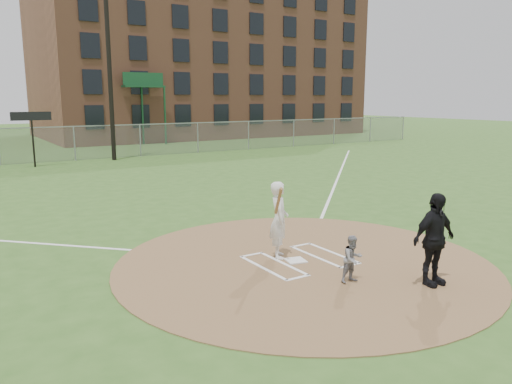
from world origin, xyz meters
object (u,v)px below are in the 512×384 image
home_plate (296,260)px  batter_at_plate (279,220)px  catcher (353,259)px  umpire (434,239)px

home_plate → batter_at_plate: 1.00m
home_plate → catcher: 1.71m
batter_at_plate → home_plate: bearing=-70.5°
umpire → home_plate: bearing=120.2°
batter_at_plate → umpire: bearing=-62.5°
home_plate → catcher: catcher is taller
catcher → batter_at_plate: 2.15m
home_plate → batter_at_plate: size_ratio=0.24×
umpire → catcher: bearing=144.3°
catcher → home_plate: bearing=96.4°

